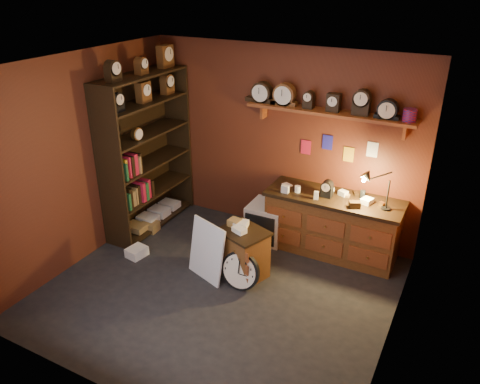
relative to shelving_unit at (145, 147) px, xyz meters
name	(u,v)px	position (x,y,z in m)	size (l,w,h in m)	color
floor	(220,290)	(1.79, -0.98, -1.25)	(4.00, 4.00, 0.00)	black
room_shell	(225,157)	(1.84, -0.87, 0.47)	(4.02, 3.62, 2.71)	#5A2615
shelving_unit	(145,147)	(0.00, 0.00, 0.00)	(0.47, 1.60, 2.58)	black
workbench	(332,222)	(2.72, 0.49, -0.78)	(1.81, 0.66, 1.36)	brown
low_cabinet	(243,251)	(1.91, -0.56, -0.90)	(0.70, 0.65, 0.74)	brown
big_round_clock	(240,271)	(1.99, -0.81, -1.01)	(0.50, 0.16, 0.50)	black
white_panel	(207,276)	(1.51, -0.80, -1.25)	(0.58, 0.03, 0.78)	silver
mini_fridge	(267,222)	(1.79, 0.41, -0.98)	(0.53, 0.55, 0.54)	silver
floor_box_a	(150,226)	(0.14, -0.22, -1.18)	(0.24, 0.20, 0.15)	olive
floor_box_b	(137,252)	(0.41, -0.86, -1.19)	(0.22, 0.26, 0.13)	white
floor_box_c	(228,241)	(1.40, -0.05, -1.17)	(0.22, 0.18, 0.16)	olive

